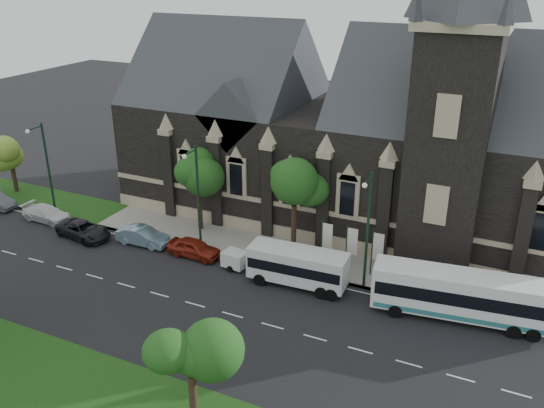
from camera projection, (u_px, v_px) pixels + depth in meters
The scene contains 20 objects.
ground at pixel (195, 304), 39.93m from camera, with size 160.00×160.00×0.00m, color black.
sidewalk at pixel (256, 247), 47.80m from camera, with size 80.00×5.00×0.15m, color gray.
museum at pixel (354, 133), 50.32m from camera, with size 40.00×17.70×29.90m.
tree_park_east at pixel (195, 350), 27.94m from camera, with size 3.40×3.40×6.28m.
tree_walk_right at pixel (298, 184), 45.29m from camera, with size 4.08×4.08×7.80m.
tree_walk_left at pixel (201, 169), 48.83m from camera, with size 3.91×3.91×7.64m.
tree_walk_far at pixel (12, 149), 57.45m from camera, with size 3.40×3.40×6.28m.
street_lamp_near at pixel (367, 225), 39.90m from camera, with size 0.36×1.88×9.00m.
street_lamp_mid at pixel (197, 193), 45.37m from camera, with size 0.36×1.88×9.00m.
street_lamp_far at pixel (46, 165), 51.63m from camera, with size 0.36×1.88×9.00m.
banner_flag_left at pixel (325, 239), 44.01m from camera, with size 0.90×0.10×4.00m.
banner_flag_center at pixel (350, 244), 43.23m from camera, with size 0.90×0.10×4.00m.
banner_flag_right at pixel (376, 249), 42.45m from camera, with size 0.90×0.10×4.00m.
tour_coach at pixel (461, 295), 37.70m from camera, with size 11.67×3.85×3.34m.
shuttle_bus at pixel (298, 265), 41.74m from camera, with size 7.44×2.90×2.83m.
box_trailer at pixel (235, 259), 44.31m from camera, with size 2.70×1.59×1.41m.
sedan at pixel (143, 236), 48.08m from camera, with size 1.63×4.66×1.54m, color #7699AA.
car_far_red at pixel (194, 248), 46.11m from camera, with size 1.81×4.49×1.53m, color maroon.
car_far_white at pixel (46, 214), 52.48m from camera, with size 1.99×4.90×1.42m, color silver.
car_far_black at pixel (84, 230), 49.27m from camera, with size 2.39×5.18×1.44m, color black.
Camera 1 is at (19.31, -28.39, 22.22)m, focal length 37.70 mm.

